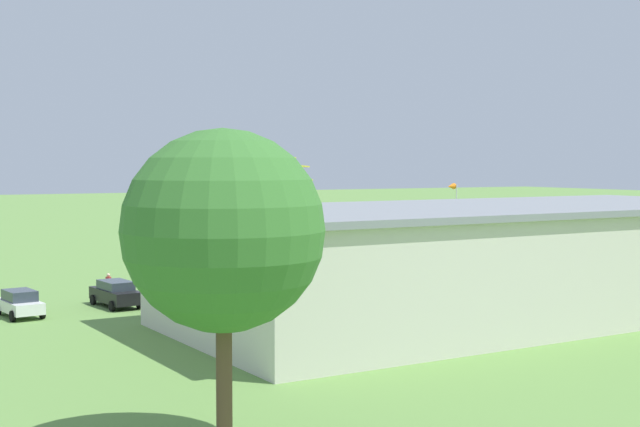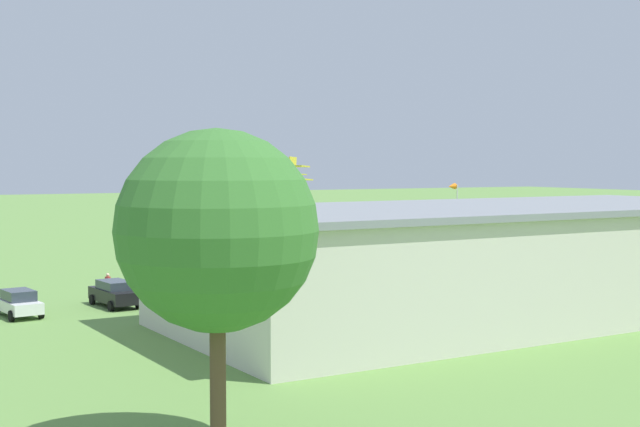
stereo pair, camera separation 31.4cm
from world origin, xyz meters
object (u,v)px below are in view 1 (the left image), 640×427
object	(u,v)px
biplane	(271,176)
car_black	(116,293)
person_at_fence_line	(539,264)
tree_at_field_edge	(223,231)
windsock	(452,192)
person_near_hangar_door	(585,266)
person_watching_takeoff	(165,289)
car_white	(20,303)
person_walking_on_apron	(109,286)
hangar	(493,260)

from	to	relation	value
biplane	car_black	size ratio (longest dim) A/B	1.88
person_at_fence_line	tree_at_field_edge	bearing A→B (deg)	36.40
windsock	person_near_hangar_door	bearing A→B (deg)	88.01
person_watching_takeoff	biplane	bearing A→B (deg)	-131.50
biplane	tree_at_field_edge	bearing A→B (deg)	63.11
car_white	person_near_hangar_door	xyz separation A→B (m)	(-43.52, 1.71, -0.04)
biplane	person_walking_on_apron	size ratio (longest dim) A/B	5.18
car_black	person_near_hangar_door	xyz separation A→B (m)	(-37.52, 2.76, -0.07)
car_white	person_watching_takeoff	size ratio (longest dim) A/B	2.69
person_watching_takeoff	person_at_fence_line	size ratio (longest dim) A/B	0.93
windsock	person_watching_takeoff	bearing A→B (deg)	23.65
person_at_fence_line	car_black	bearing A→B (deg)	-0.64
person_watching_takeoff	windsock	bearing A→B (deg)	-156.35
person_watching_takeoff	windsock	size ratio (longest dim) A/B	0.22
car_white	person_walking_on_apron	distance (m)	7.74
person_watching_takeoff	person_near_hangar_door	distance (m)	34.19
biplane	car_white	world-z (taller)	biplane
person_at_fence_line	person_walking_on_apron	bearing A→B (deg)	-6.08
car_black	person_watching_takeoff	size ratio (longest dim) A/B	3.03
car_black	car_white	bearing A→B (deg)	9.86
biplane	tree_at_field_edge	distance (m)	54.88
person_watching_takeoff	tree_at_field_edge	world-z (taller)	tree_at_field_edge
biplane	car_white	bearing A→B (deg)	38.14
biplane	car_white	distance (m)	33.87
hangar	biplane	distance (m)	33.62
person_walking_on_apron	windsock	distance (m)	40.15
person_watching_takeoff	car_white	bearing A→B (deg)	10.48
person_walking_on_apron	car_black	bearing A→B (deg)	82.66
car_black	biplane	bearing A→B (deg)	-135.92
person_watching_takeoff	person_at_fence_line	world-z (taller)	person_at_fence_line
car_black	hangar	bearing A→B (deg)	143.57
biplane	person_at_fence_line	xyz separation A→B (m)	(-14.72, 19.79, -7.07)
person_walking_on_apron	person_watching_takeoff	bearing A→B (deg)	140.33
car_white	person_watching_takeoff	bearing A→B (deg)	-169.52
person_at_fence_line	windsock	world-z (taller)	windsock
car_black	windsock	bearing A→B (deg)	-157.39
car_black	tree_at_field_edge	world-z (taller)	tree_at_field_edge
car_white	car_black	bearing A→B (deg)	-170.14
biplane	tree_at_field_edge	size ratio (longest dim) A/B	0.89
person_walking_on_apron	tree_at_field_edge	xyz separation A→B (m)	(5.20, 32.80, 6.06)
car_white	person_walking_on_apron	bearing A→B (deg)	-146.14
person_near_hangar_door	biplane	bearing A→B (deg)	-51.74
tree_at_field_edge	person_walking_on_apron	bearing A→B (deg)	-99.01
biplane	person_at_fence_line	bearing A→B (deg)	126.64
hangar	tree_at_field_edge	bearing A→B (deg)	33.61
hangar	car_black	distance (m)	23.48
person_walking_on_apron	hangar	bearing A→B (deg)	136.98
car_black	tree_at_field_edge	xyz separation A→B (m)	(4.78, 29.53, 6.07)
person_watching_takeoff	hangar	bearing A→B (deg)	136.35
person_walking_on_apron	windsock	bearing A→B (deg)	-161.50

